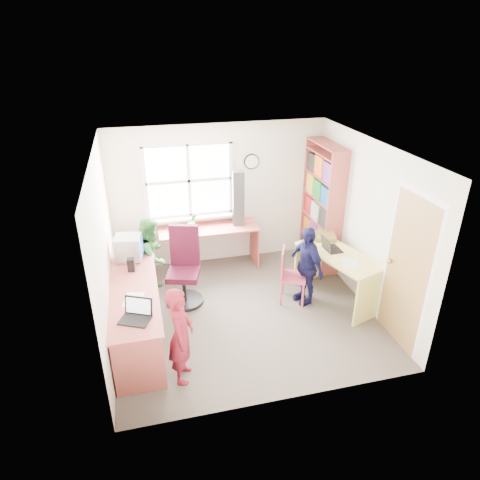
{
  "coord_description": "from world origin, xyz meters",
  "views": [
    {
      "loc": [
        -1.29,
        -4.97,
        3.68
      ],
      "look_at": [
        0.0,
        0.25,
        1.05
      ],
      "focal_mm": 32.0,
      "sensor_mm": 36.0,
      "label": 1
    }
  ],
  "objects_px": {
    "bookshelf": "(322,209)",
    "person_navy": "(306,265)",
    "wooden_chair": "(289,273)",
    "person_red": "(181,335)",
    "crt_monitor": "(129,248)",
    "right_desk": "(338,267)",
    "potted_plant": "(192,222)",
    "laptop_left": "(136,314)",
    "cd_tower": "(238,198)",
    "person_green": "(153,256)",
    "laptop_right": "(330,247)",
    "swivel_chair": "(184,270)",
    "l_desk": "(152,310)"
  },
  "relations": [
    {
      "from": "bookshelf",
      "to": "person_navy",
      "type": "relative_size",
      "value": 1.73
    },
    {
      "from": "wooden_chair",
      "to": "person_red",
      "type": "distance_m",
      "value": 2.14
    },
    {
      "from": "person_red",
      "to": "person_navy",
      "type": "distance_m",
      "value": 2.28
    },
    {
      "from": "crt_monitor",
      "to": "person_red",
      "type": "xyz_separation_m",
      "value": [
        0.51,
        -1.71,
        -0.32
      ]
    },
    {
      "from": "wooden_chair",
      "to": "crt_monitor",
      "type": "relative_size",
      "value": 2.09
    },
    {
      "from": "right_desk",
      "to": "potted_plant",
      "type": "height_order",
      "value": "potted_plant"
    },
    {
      "from": "right_desk",
      "to": "laptop_left",
      "type": "bearing_deg",
      "value": 177.45
    },
    {
      "from": "cd_tower",
      "to": "potted_plant",
      "type": "distance_m",
      "value": 0.84
    },
    {
      "from": "right_desk",
      "to": "cd_tower",
      "type": "height_order",
      "value": "cd_tower"
    },
    {
      "from": "person_green",
      "to": "person_navy",
      "type": "bearing_deg",
      "value": -86.33
    },
    {
      "from": "crt_monitor",
      "to": "laptop_right",
      "type": "xyz_separation_m",
      "value": [
        2.88,
        -0.46,
        -0.12
      ]
    },
    {
      "from": "cd_tower",
      "to": "person_green",
      "type": "distance_m",
      "value": 1.69
    },
    {
      "from": "person_red",
      "to": "right_desk",
      "type": "bearing_deg",
      "value": -53.65
    },
    {
      "from": "bookshelf",
      "to": "person_green",
      "type": "height_order",
      "value": "bookshelf"
    },
    {
      "from": "laptop_left",
      "to": "cd_tower",
      "type": "relative_size",
      "value": 0.45
    },
    {
      "from": "wooden_chair",
      "to": "laptop_right",
      "type": "height_order",
      "value": "laptop_right"
    },
    {
      "from": "wooden_chair",
      "to": "laptop_left",
      "type": "height_order",
      "value": "laptop_left"
    },
    {
      "from": "crt_monitor",
      "to": "potted_plant",
      "type": "height_order",
      "value": "crt_monitor"
    },
    {
      "from": "wooden_chair",
      "to": "person_green",
      "type": "xyz_separation_m",
      "value": [
        -1.93,
        0.72,
        0.16
      ]
    },
    {
      "from": "swivel_chair",
      "to": "potted_plant",
      "type": "bearing_deg",
      "value": 90.25
    },
    {
      "from": "right_desk",
      "to": "swivel_chair",
      "type": "xyz_separation_m",
      "value": [
        -2.21,
        0.53,
        -0.05
      ]
    },
    {
      "from": "crt_monitor",
      "to": "person_green",
      "type": "height_order",
      "value": "person_green"
    },
    {
      "from": "wooden_chair",
      "to": "right_desk",
      "type": "bearing_deg",
      "value": 12.21
    },
    {
      "from": "person_navy",
      "to": "crt_monitor",
      "type": "bearing_deg",
      "value": -115.99
    },
    {
      "from": "right_desk",
      "to": "laptop_right",
      "type": "xyz_separation_m",
      "value": [
        -0.08,
        0.17,
        0.26
      ]
    },
    {
      "from": "right_desk",
      "to": "wooden_chair",
      "type": "bearing_deg",
      "value": 149.71
    },
    {
      "from": "laptop_left",
      "to": "bookshelf",
      "type": "bearing_deg",
      "value": 58.45
    },
    {
      "from": "swivel_chair",
      "to": "bookshelf",
      "type": "bearing_deg",
      "value": 32.03
    },
    {
      "from": "potted_plant",
      "to": "person_red",
      "type": "xyz_separation_m",
      "value": [
        -0.5,
        -2.49,
        -0.28
      ]
    },
    {
      "from": "right_desk",
      "to": "person_green",
      "type": "relative_size",
      "value": 1.16
    },
    {
      "from": "laptop_left",
      "to": "right_desk",
      "type": "bearing_deg",
      "value": 41.65
    },
    {
      "from": "l_desk",
      "to": "laptop_left",
      "type": "bearing_deg",
      "value": -107.22
    },
    {
      "from": "swivel_chair",
      "to": "cd_tower",
      "type": "bearing_deg",
      "value": 58.16
    },
    {
      "from": "wooden_chair",
      "to": "laptop_left",
      "type": "relative_size",
      "value": 2.05
    },
    {
      "from": "laptop_right",
      "to": "person_green",
      "type": "distance_m",
      "value": 2.66
    },
    {
      "from": "crt_monitor",
      "to": "bookshelf",
      "type": "bearing_deg",
      "value": 20.16
    },
    {
      "from": "cd_tower",
      "to": "person_red",
      "type": "bearing_deg",
      "value": -110.75
    },
    {
      "from": "wooden_chair",
      "to": "potted_plant",
      "type": "distance_m",
      "value": 1.82
    },
    {
      "from": "crt_monitor",
      "to": "potted_plant",
      "type": "bearing_deg",
      "value": 47.86
    },
    {
      "from": "l_desk",
      "to": "bookshelf",
      "type": "xyz_separation_m",
      "value": [
        2.96,
        1.47,
        0.55
      ]
    },
    {
      "from": "swivel_chair",
      "to": "laptop_right",
      "type": "height_order",
      "value": "swivel_chair"
    },
    {
      "from": "potted_plant",
      "to": "person_green",
      "type": "height_order",
      "value": "person_green"
    },
    {
      "from": "right_desk",
      "to": "crt_monitor",
      "type": "xyz_separation_m",
      "value": [
        -2.96,
        0.62,
        0.37
      ]
    },
    {
      "from": "laptop_right",
      "to": "person_navy",
      "type": "bearing_deg",
      "value": 101.27
    },
    {
      "from": "right_desk",
      "to": "laptop_right",
      "type": "height_order",
      "value": "laptop_right"
    },
    {
      "from": "l_desk",
      "to": "crt_monitor",
      "type": "relative_size",
      "value": 7.2
    },
    {
      "from": "laptop_left",
      "to": "laptop_right",
      "type": "height_order",
      "value": "laptop_left"
    },
    {
      "from": "l_desk",
      "to": "laptop_left",
      "type": "xyz_separation_m",
      "value": [
        -0.17,
        -0.55,
        0.35
      ]
    },
    {
      "from": "crt_monitor",
      "to": "wooden_chair",
      "type": "bearing_deg",
      "value": -1.69
    },
    {
      "from": "crt_monitor",
      "to": "cd_tower",
      "type": "height_order",
      "value": "cd_tower"
    }
  ]
}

